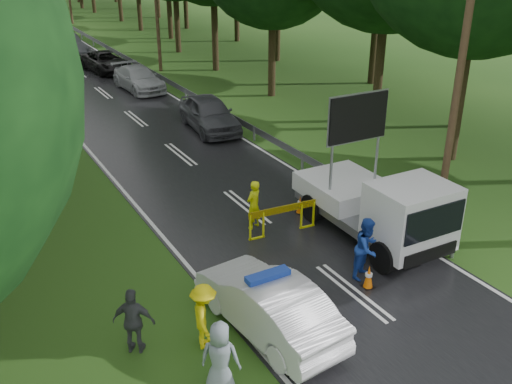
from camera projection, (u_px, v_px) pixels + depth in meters
ground at (353, 292)px, 15.32m from camera, size 160.00×160.00×0.00m
road at (79, 73)px, 39.06m from camera, size 7.00×140.00×0.02m
guardrail at (132, 61)px, 40.24m from camera, size 0.12×60.06×0.70m
utility_pole_near at (460, 70)px, 17.13m from camera, size 1.40×0.24×10.00m
police_sedan at (268, 304)px, 13.60m from camera, size 2.01×4.57×1.60m
work_truck at (380, 206)px, 17.47m from camera, size 2.54×5.50×4.35m
barrier at (283, 213)px, 18.02m from camera, size 2.36×0.23×0.98m
officer at (254, 205)px, 18.33m from camera, size 0.71×0.60×1.66m
civilian at (367, 248)px, 15.70m from camera, size 1.07×0.97×1.79m
bystander_left at (204, 316)px, 13.02m from camera, size 0.90×1.20×1.65m
bystander_mid at (134, 321)px, 12.85m from camera, size 1.03×0.89×1.66m
bystander_right at (220, 359)px, 11.67m from camera, size 1.01×0.96×1.73m
queue_car_first at (209, 113)px, 27.63m from camera, size 2.39×4.98×1.64m
queue_car_second at (139, 79)px, 34.71m from camera, size 2.27×4.93×1.40m
queue_car_third at (106, 62)px, 39.33m from camera, size 2.78×5.11×1.36m
queue_car_fourth at (66, 45)px, 44.45m from camera, size 2.38×5.17×1.64m
cone_near_left at (307, 344)px, 12.92m from camera, size 0.31×0.31×0.65m
cone_center at (369, 277)px, 15.41m from camera, size 0.32×0.32×0.68m
cone_far at (300, 204)px, 19.52m from camera, size 0.32×0.32×0.68m
cone_left_mid at (210, 284)px, 15.05m from camera, size 0.35×0.35×0.74m
cone_right at (412, 229)px, 17.94m from camera, size 0.31×0.31×0.66m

